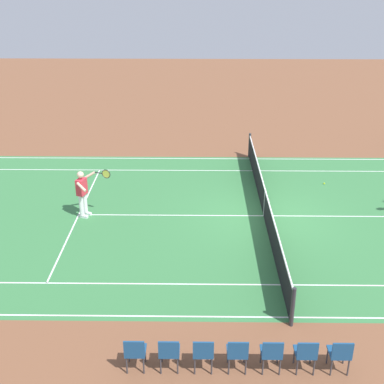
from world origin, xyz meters
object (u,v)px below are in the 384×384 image
(tennis_net, at_px, (265,203))
(tennis_ball, at_px, (324,183))
(spectator_chair_6, at_px, (135,351))
(spectator_chair_1, at_px, (306,353))
(spectator_chair_5, at_px, (169,352))
(tennis_player_near, at_px, (83,191))
(spectator_chair_3, at_px, (237,352))
(spectator_chair_0, at_px, (340,353))
(spectator_chair_4, at_px, (203,352))
(spectator_chair_2, at_px, (272,353))

(tennis_net, xyz_separation_m, tennis_ball, (-2.68, -2.75, -0.46))
(tennis_ball, distance_m, spectator_chair_6, 11.88)
(tennis_net, relative_size, spectator_chair_1, 13.30)
(tennis_net, bearing_deg, spectator_chair_5, 68.66)
(tennis_player_near, xyz_separation_m, spectator_chair_3, (-4.74, 7.25, -0.41))
(spectator_chair_0, distance_m, spectator_chair_4, 2.89)
(spectator_chair_2, distance_m, spectator_chair_6, 2.89)
(spectator_chair_6, bearing_deg, spectator_chair_5, 180.00)
(tennis_player_near, height_order, spectator_chair_2, tennis_player_near)
(spectator_chair_4, bearing_deg, spectator_chair_6, 0.00)
(tennis_net, xyz_separation_m, tennis_player_near, (6.15, 0.08, 0.44))
(tennis_net, xyz_separation_m, spectator_chair_3, (1.42, 7.33, 0.03))
(spectator_chair_2, bearing_deg, spectator_chair_1, 180.00)
(tennis_net, xyz_separation_m, spectator_chair_1, (-0.03, 7.33, 0.03))
(tennis_ball, relative_size, spectator_chair_0, 0.08)
(spectator_chair_1, xyz_separation_m, spectator_chair_2, (0.72, 0.00, 0.00))
(spectator_chair_4, distance_m, spectator_chair_6, 1.45)
(spectator_chair_3, height_order, spectator_chair_4, same)
(spectator_chair_0, xyz_separation_m, spectator_chair_5, (3.62, 0.00, 0.00))
(spectator_chair_5, bearing_deg, tennis_player_near, -65.59)
(spectator_chair_0, distance_m, spectator_chair_3, 2.17)
(spectator_chair_5, bearing_deg, spectator_chair_0, 180.00)
(tennis_player_near, xyz_separation_m, spectator_chair_0, (-6.90, 7.25, -0.41))
(spectator_chair_3, bearing_deg, spectator_chair_1, 180.00)
(tennis_player_near, distance_m, spectator_chair_4, 8.29)
(tennis_player_near, xyz_separation_m, tennis_ball, (-8.83, -2.84, -0.90))
(spectator_chair_4, bearing_deg, spectator_chair_5, 0.00)
(tennis_player_near, relative_size, spectator_chair_0, 1.93)
(tennis_ball, height_order, spectator_chair_4, spectator_chair_4)
(spectator_chair_5, bearing_deg, spectator_chair_4, 180.00)
(spectator_chair_1, bearing_deg, spectator_chair_2, 0.00)
(spectator_chair_5, distance_m, spectator_chair_6, 0.72)
(spectator_chair_1, relative_size, spectator_chair_2, 1.00)
(tennis_player_near, distance_m, spectator_chair_2, 9.08)
(spectator_chair_0, height_order, spectator_chair_6, same)
(tennis_net, relative_size, spectator_chair_4, 13.30)
(tennis_player_near, height_order, spectator_chair_5, tennis_player_near)
(spectator_chair_4, bearing_deg, spectator_chair_3, 180.00)
(tennis_player_near, xyz_separation_m, spectator_chair_4, (-4.01, 7.25, -0.41))
(spectator_chair_1, bearing_deg, spectator_chair_3, 0.00)
(tennis_ball, distance_m, spectator_chair_0, 10.28)
(tennis_net, distance_m, tennis_player_near, 6.17)
(spectator_chair_5, relative_size, spectator_chair_6, 1.00)
(spectator_chair_1, height_order, spectator_chair_4, same)
(spectator_chair_5, xyz_separation_m, spectator_chair_6, (0.72, 0.00, 0.00))
(tennis_net, relative_size, tennis_ball, 177.27)
(tennis_player_near, distance_m, spectator_chair_5, 7.97)
(spectator_chair_1, height_order, spectator_chair_2, same)
(spectator_chair_0, xyz_separation_m, spectator_chair_6, (4.34, 0.00, 0.00))
(spectator_chair_3, relative_size, spectator_chair_6, 1.00)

